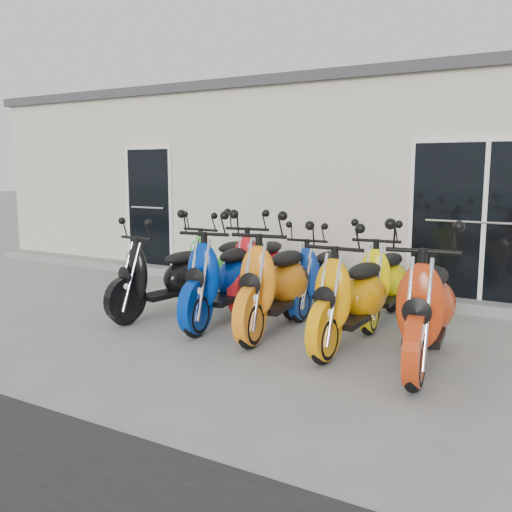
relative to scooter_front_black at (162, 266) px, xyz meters
The scene contains 15 objects.
ground 1.14m from the scooter_front_black, 15.04° to the left, with size 80.00×80.00×0.00m, color gray.
building 5.60m from the scooter_front_black, 80.55° to the left, with size 14.00×6.00×3.20m, color beige.
roof_cap 6.11m from the scooter_front_black, 80.55° to the left, with size 14.20×6.20×0.16m, color #3F3F42.
front_step 2.51m from the scooter_front_black, 68.19° to the left, with size 14.00×0.40×0.15m, color gray.
door_left 3.38m from the scooter_front_black, 133.55° to the left, with size 1.07×0.08×2.22m, color black.
door_right 4.30m from the scooter_front_black, 34.54° to the left, with size 2.02×0.08×2.22m, color black.
scooter_front_black is the anchor object (origin of this frame).
scooter_front_blue 0.86m from the scooter_front_black, ahead, with size 0.71×1.95×1.44m, color #012994, non-canonical shape.
scooter_front_orange_a 1.61m from the scooter_front_black, ahead, with size 0.72×1.99×1.47m, color orange, non-canonical shape.
scooter_front_orange_b 2.57m from the scooter_front_black, ahead, with size 0.69×1.88×1.39m, color orange, non-canonical shape.
scooter_front_red 3.44m from the scooter_front_black, ahead, with size 0.73×2.00×1.48m, color red, non-canonical shape.
scooter_back_green 1.15m from the scooter_front_black, 85.77° to the left, with size 0.65×1.79×1.32m, color green, non-canonical shape.
scooter_back_red 1.36m from the scooter_front_black, 53.75° to the left, with size 0.69×1.89×1.39m, color red, non-canonical shape.
scooter_back_blue 2.04m from the scooter_front_black, 36.02° to the left, with size 0.62×1.69×1.25m, color navy, non-canonical shape.
scooter_back_yellow 2.80m from the scooter_front_black, 24.08° to the left, with size 0.65×1.80×1.33m, color #FFE806, non-canonical shape.
Camera 1 is at (3.82, -5.87, 1.90)m, focal length 40.00 mm.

